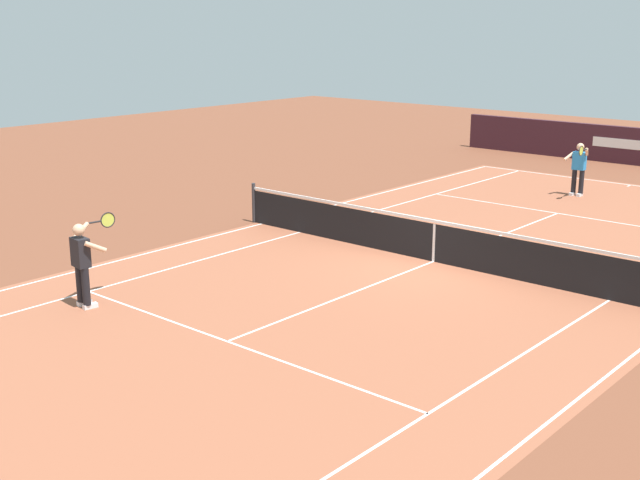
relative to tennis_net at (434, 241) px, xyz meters
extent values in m
plane|color=brown|center=(0.00, 0.00, -0.49)|extent=(60.00, 60.00, 0.00)
cube|color=#935138|center=(0.00, 0.00, -0.49)|extent=(24.20, 11.40, 0.00)
cube|color=white|center=(-11.90, 0.00, -0.49)|extent=(0.05, 11.00, 0.01)
cube|color=white|center=(0.00, -5.50, -0.49)|extent=(23.80, 0.05, 0.01)
cube|color=white|center=(0.00, -4.11, -0.49)|extent=(23.80, 0.05, 0.01)
cube|color=white|center=(0.00, 4.11, -0.49)|extent=(23.80, 0.05, 0.01)
cube|color=white|center=(6.40, 0.00, -0.49)|extent=(0.05, 8.22, 0.01)
cube|color=white|center=(-6.40, 0.00, -0.49)|extent=(0.05, 8.22, 0.01)
cube|color=white|center=(0.00, 0.00, -0.49)|extent=(12.80, 0.05, 0.01)
cube|color=white|center=(-11.75, 0.00, -0.49)|extent=(0.30, 0.05, 0.01)
cylinder|color=#2D2D33|center=(0.00, -5.80, 0.05)|extent=(0.10, 0.10, 1.08)
cube|color=black|center=(0.00, 0.00, -0.05)|extent=(0.02, 11.60, 0.88)
cube|color=white|center=(0.00, 0.00, 0.46)|extent=(0.04, 11.60, 0.06)
cube|color=white|center=(0.00, 0.00, -0.05)|extent=(0.04, 0.06, 0.88)
cylinder|color=black|center=(7.01, -3.24, -0.04)|extent=(0.15, 0.15, 0.74)
cube|color=white|center=(6.95, -3.23, -0.45)|extent=(0.29, 0.15, 0.09)
cylinder|color=black|center=(6.98, -3.48, -0.04)|extent=(0.15, 0.15, 0.74)
cube|color=white|center=(6.92, -3.47, -0.45)|extent=(0.29, 0.15, 0.09)
cube|color=black|center=(7.00, -3.36, 0.61)|extent=(0.29, 0.41, 0.56)
sphere|color=#DBAA84|center=(7.00, -3.36, 1.04)|extent=(0.23, 0.23, 0.23)
cylinder|color=#DBAA84|center=(6.86, -3.06, 0.74)|extent=(0.41, 0.26, 0.26)
cylinder|color=#DBAA84|center=(6.79, -3.61, 0.94)|extent=(0.43, 0.17, 0.30)
cylinder|color=#232326|center=(6.47, -3.63, 1.05)|extent=(0.28, 0.07, 0.04)
torus|color=#232326|center=(6.18, -3.59, 1.05)|extent=(0.31, 0.06, 0.31)
cylinder|color=#C6D84C|center=(6.18, -3.59, 1.05)|extent=(0.27, 0.04, 0.27)
cylinder|color=black|center=(-9.11, -0.77, -0.04)|extent=(0.15, 0.15, 0.74)
cube|color=white|center=(-9.05, -0.77, -0.45)|extent=(0.28, 0.12, 0.09)
cylinder|color=black|center=(-9.12, -0.53, -0.04)|extent=(0.15, 0.15, 0.74)
cube|color=white|center=(-9.06, -0.53, -0.45)|extent=(0.28, 0.12, 0.09)
cube|color=#2884D1|center=(-9.12, -0.65, 0.61)|extent=(0.25, 0.39, 0.56)
sphere|color=#DBAA84|center=(-9.12, -0.65, 1.04)|extent=(0.23, 0.23, 0.23)
cylinder|color=#DBAA84|center=(-8.93, -0.93, 0.74)|extent=(0.42, 0.21, 0.26)
cylinder|color=#DBAA84|center=(-8.95, -0.37, 0.94)|extent=(0.42, 0.23, 0.30)
cylinder|color=#232326|center=(-8.64, -0.30, 1.05)|extent=(0.28, 0.04, 0.04)
torus|color=#232326|center=(-8.35, -0.29, 1.05)|extent=(0.31, 0.03, 0.31)
cylinder|color=#C6D84C|center=(-8.35, -0.29, 1.05)|extent=(0.27, 0.01, 0.27)
sphere|color=#CCE01E|center=(-0.90, -1.99, -0.46)|extent=(0.07, 0.07, 0.07)
camera|label=1|loc=(15.37, 9.86, 4.85)|focal=46.37mm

